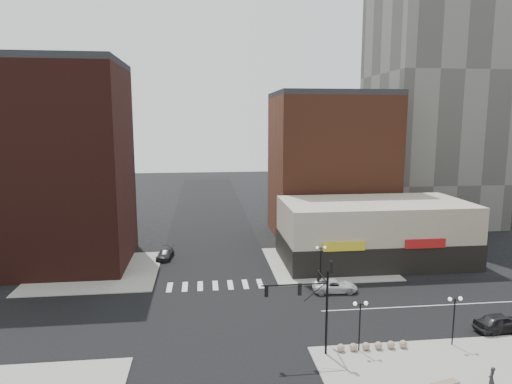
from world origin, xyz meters
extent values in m
plane|color=black|center=(0.00, 0.00, 0.00)|extent=(240.00, 240.00, 0.00)
cube|color=black|center=(0.00, 0.00, 0.01)|extent=(200.00, 14.00, 0.02)
cube|color=black|center=(0.00, 0.00, 0.01)|extent=(14.00, 200.00, 0.02)
cube|color=gray|center=(-14.50, 14.50, 0.06)|extent=(15.00, 15.00, 0.12)
cube|color=gray|center=(14.50, 14.50, 0.06)|extent=(15.00, 15.00, 0.12)
cube|color=#371611|center=(-19.00, 18.50, 12.50)|extent=(16.00, 15.00, 25.00)
cube|color=#371611|center=(-32.00, 34.00, 6.00)|extent=(20.00, 18.00, 12.00)
cube|color=brown|center=(19.00, 29.50, 11.00)|extent=(18.00, 15.00, 22.00)
cube|color=#47443F|center=(60.00, 56.00, 41.00)|extent=(18.00, 18.00, 82.00)
cube|color=#B7A792|center=(21.00, 15.00, 4.00)|extent=(24.00, 12.00, 8.00)
cube|color=black|center=(21.00, 15.00, 1.70)|extent=(24.20, 12.20, 3.40)
cylinder|color=black|center=(8.20, -8.20, 3.50)|extent=(0.18, 0.18, 7.00)
cylinder|color=black|center=(5.60, -8.20, 6.00)|extent=(5.20, 0.11, 0.11)
cylinder|color=black|center=(7.20, -8.20, 5.30)|extent=(1.72, 0.06, 1.46)
cylinder|color=black|center=(8.20, -6.70, 6.00)|extent=(0.11, 3.00, 0.11)
cube|color=black|center=(3.40, -8.20, 5.60)|extent=(0.28, 0.18, 0.95)
sphere|color=red|center=(3.40, -8.20, 5.90)|extent=(0.16, 0.16, 0.16)
cube|color=black|center=(6.00, -8.20, 5.60)|extent=(0.28, 0.18, 0.95)
sphere|color=red|center=(6.00, -8.20, 5.90)|extent=(0.16, 0.16, 0.16)
cube|color=black|center=(8.20, -5.40, 5.60)|extent=(0.18, 0.28, 0.95)
sphere|color=red|center=(8.20, -5.40, 5.90)|extent=(0.16, 0.16, 0.16)
cube|color=black|center=(8.45, -8.20, 7.30)|extent=(0.28, 0.18, 0.95)
sphere|color=red|center=(8.45, -8.20, 7.60)|extent=(0.16, 0.16, 0.16)
cylinder|color=black|center=(11.00, -8.00, 2.12)|extent=(0.11, 0.11, 4.00)
cylinder|color=black|center=(11.00, -8.00, 4.02)|extent=(0.90, 0.06, 0.06)
sphere|color=white|center=(10.55, -8.00, 4.12)|extent=(0.32, 0.32, 0.32)
sphere|color=white|center=(11.45, -8.00, 4.12)|extent=(0.32, 0.32, 0.32)
cylinder|color=black|center=(19.00, -8.00, 2.12)|extent=(0.11, 0.11, 4.00)
cylinder|color=black|center=(19.00, -8.00, 4.02)|extent=(0.90, 0.06, 0.06)
sphere|color=white|center=(18.55, -8.00, 4.12)|extent=(0.32, 0.32, 0.32)
sphere|color=white|center=(19.45, -8.00, 4.12)|extent=(0.32, 0.32, 0.32)
cylinder|color=black|center=(12.00, 8.00, 2.12)|extent=(0.11, 0.11, 4.00)
cylinder|color=black|center=(12.00, 8.00, 4.02)|extent=(0.90, 0.06, 0.06)
sphere|color=white|center=(11.55, 8.00, 4.12)|extent=(0.32, 0.32, 0.32)
sphere|color=white|center=(12.45, 8.00, 4.12)|extent=(0.32, 0.32, 0.32)
sphere|color=gray|center=(9.50, -8.00, 0.43)|extent=(0.62, 0.62, 0.62)
sphere|color=gray|center=(10.55, -8.00, 0.43)|extent=(0.62, 0.62, 0.62)
sphere|color=gray|center=(11.60, -8.00, 0.43)|extent=(0.62, 0.62, 0.62)
sphere|color=gray|center=(12.65, -8.00, 0.43)|extent=(0.62, 0.62, 0.62)
sphere|color=gray|center=(13.70, -8.00, 0.43)|extent=(0.62, 0.62, 0.62)
sphere|color=gray|center=(14.75, -8.00, 0.43)|extent=(0.62, 0.62, 0.62)
imported|color=silver|center=(12.77, 4.81, 0.68)|extent=(4.96, 2.45, 1.35)
imported|color=black|center=(24.68, -6.00, 0.82)|extent=(5.00, 2.54, 1.63)
imported|color=black|center=(-6.50, 19.11, 0.65)|extent=(2.40, 4.66, 1.29)
imported|color=#272429|center=(18.20, -14.34, 0.96)|extent=(0.73, 0.71, 1.69)
cube|color=#846F5B|center=(15.11, -13.87, 0.53)|extent=(2.16, 1.11, 0.14)
camera|label=1|loc=(-1.29, -41.15, 18.62)|focal=32.00mm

